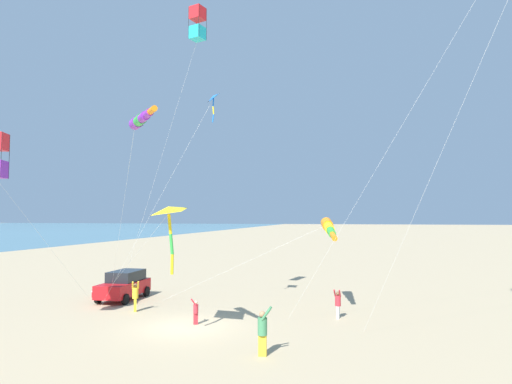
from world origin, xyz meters
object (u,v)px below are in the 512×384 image
at_px(kite_delta_teal_far_right, 212,99).
at_px(kite_delta_white_trailing, 168,212).
at_px(cooler_box, 97,294).
at_px(kite_windsock_black_fish_shape, 329,228).
at_px(person_bystander_far, 338,302).
at_px(person_child_green_jacket, 196,310).
at_px(kite_box_blue_topmost, 197,24).
at_px(person_child_grey_jacket, 135,295).
at_px(kite_windsock_striped_overhead, 141,119).
at_px(person_adult_flyer, 263,329).
at_px(parked_car, 124,285).

bearing_deg(kite_delta_teal_far_right, kite_delta_white_trailing, 83.95).
bearing_deg(cooler_box, kite_windsock_black_fish_shape, 179.26).
height_order(person_bystander_far, kite_delta_teal_far_right, kite_delta_teal_far_right).
xyz_separation_m(person_child_green_jacket, kite_box_blue_topmost, (0.69, -1.77, 15.66)).
xyz_separation_m(person_child_grey_jacket, kite_windsock_striped_overhead, (-4.25, 7.63, 8.30)).
bearing_deg(kite_delta_white_trailing, person_adult_flyer, 165.57).
distance_m(person_child_grey_jacket, kite_windsock_black_fish_shape, 11.94).
distance_m(person_adult_flyer, kite_delta_white_trailing, 6.58).
height_order(parked_car, person_child_grey_jacket, parked_car).
height_order(person_child_green_jacket, kite_delta_white_trailing, kite_delta_white_trailing).
distance_m(parked_car, kite_windsock_black_fish_shape, 13.88).
xyz_separation_m(parked_car, person_bystander_far, (-13.95, 2.33, -0.10)).
xyz_separation_m(cooler_box, kite_windsock_striped_overhead, (-8.99, 11.18, 9.04)).
height_order(parked_car, person_child_green_jacket, parked_car).
height_order(person_child_green_jacket, kite_windsock_striped_overhead, kite_windsock_striped_overhead).
distance_m(parked_car, person_adult_flyer, 14.77).
height_order(cooler_box, person_child_grey_jacket, person_child_grey_jacket).
height_order(person_adult_flyer, kite_delta_white_trailing, kite_delta_white_trailing).
bearing_deg(kite_windsock_black_fish_shape, person_bystander_far, 103.77).
distance_m(person_child_grey_jacket, kite_delta_white_trailing, 8.11).
height_order(parked_car, kite_delta_white_trailing, kite_delta_white_trailing).
relative_size(person_adult_flyer, kite_delta_teal_far_right, 0.16).
distance_m(person_adult_flyer, kite_box_blue_topmost, 17.19).
relative_size(kite_delta_teal_far_right, kite_windsock_black_fish_shape, 1.08).
relative_size(cooler_box, kite_box_blue_topmost, 0.04).
distance_m(person_child_grey_jacket, kite_delta_teal_far_right, 11.95).
bearing_deg(person_bystander_far, kite_delta_white_trailing, 39.71).
bearing_deg(cooler_box, kite_delta_teal_far_right, 156.79).
height_order(person_child_grey_jacket, kite_delta_white_trailing, kite_delta_white_trailing).
relative_size(person_adult_flyer, person_child_grey_jacket, 1.09).
xyz_separation_m(person_child_green_jacket, kite_windsock_black_fish_shape, (-6.33, -5.41, 4.07)).
xyz_separation_m(person_bystander_far, kite_windsock_black_fish_shape, (0.61, -2.47, 3.92)).
distance_m(kite_windsock_black_fish_shape, kite_windsock_striped_overhead, 13.55).
bearing_deg(kite_delta_teal_far_right, person_child_green_jacket, 79.16).
bearing_deg(cooler_box, person_adult_flyer, 144.29).
relative_size(person_child_green_jacket, kite_delta_white_trailing, 0.13).
distance_m(kite_delta_teal_far_right, kite_windsock_striped_overhead, 7.60).
bearing_deg(person_child_green_jacket, parked_car, -36.92).
distance_m(parked_car, kite_delta_white_trailing, 11.68).
xyz_separation_m(kite_windsock_striped_overhead, kite_box_blue_topmost, (0.47, -7.33, 7.11)).
bearing_deg(kite_box_blue_topmost, kite_delta_white_trailing, 96.14).
bearing_deg(person_child_grey_jacket, kite_delta_teal_far_right, 173.72).
relative_size(parked_car, kite_delta_white_trailing, 0.45).
relative_size(kite_windsock_striped_overhead, kite_delta_white_trailing, 1.28).
bearing_deg(parked_car, kite_box_blue_topmost, 151.00).
height_order(parked_car, kite_delta_teal_far_right, kite_delta_teal_far_right).
xyz_separation_m(person_adult_flyer, kite_windsock_striped_overhead, (4.59, 1.42, 8.22)).
height_order(person_child_green_jacket, kite_box_blue_topmost, kite_box_blue_topmost).
bearing_deg(person_adult_flyer, person_child_grey_jacket, -35.09).
xyz_separation_m(person_child_green_jacket, kite_delta_white_trailing, (0.18, 2.98, 4.94)).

